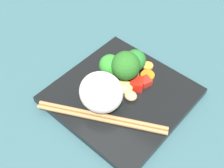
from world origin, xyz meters
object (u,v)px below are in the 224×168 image
object	(u,v)px
square_plate	(121,95)
rice_mound	(101,92)
broccoli_floret_1	(110,66)
chopstick_pair	(101,117)
carrot_slice_2	(119,62)

from	to	relation	value
square_plate	rice_mound	distance (cm)	6.61
broccoli_floret_1	chopstick_pair	xyz separation A→B (cm)	(-5.20, 9.10, -3.00)
rice_mound	chopstick_pair	size ratio (longest dim) A/B	0.36
square_plate	rice_mound	xyz separation A→B (cm)	(1.20, 4.69, 4.51)
rice_mound	chopstick_pair	world-z (taller)	rice_mound
carrot_slice_2	chopstick_pair	world-z (taller)	same
rice_mound	carrot_slice_2	distance (cm)	12.46
square_plate	carrot_slice_2	bearing A→B (deg)	-49.58
broccoli_floret_1	chopstick_pair	bearing A→B (deg)	119.75
broccoli_floret_1	rice_mound	bearing A→B (deg)	115.98
rice_mound	carrot_slice_2	xyz separation A→B (cm)	(4.33, -11.19, -3.39)
square_plate	carrot_slice_2	xyz separation A→B (cm)	(5.53, -6.50, 1.12)
rice_mound	broccoli_floret_1	distance (cm)	7.32
rice_mound	carrot_slice_2	bearing A→B (deg)	-68.82
chopstick_pair	rice_mound	bearing A→B (deg)	103.67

